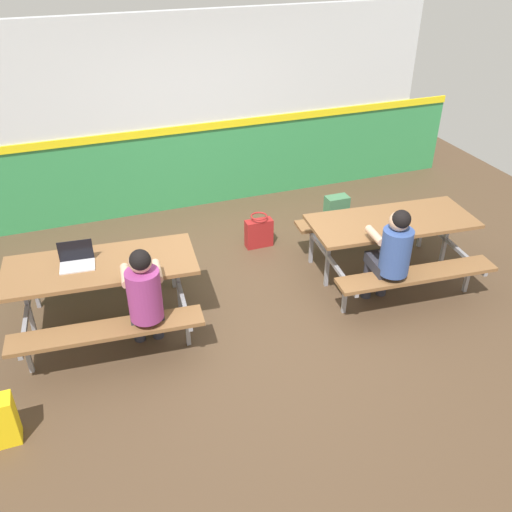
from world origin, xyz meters
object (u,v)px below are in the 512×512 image
Objects in this scene: student_further at (391,251)px; laptop_silver at (77,261)px; picnic_table_right at (390,233)px; student_nearer at (144,294)px; tote_bag_bright at (259,232)px; backpack_dark at (336,212)px; picnic_table_left at (103,278)px.

student_further is 3.57× the size of laptop_silver.
student_nearer is (-2.79, -0.40, 0.13)m from picnic_table_right.
student_nearer is at bearing 176.93° from student_further.
laptop_silver is at bearing -157.40° from tote_bag_bright.
laptop_silver is 3.52m from backpack_dark.
student_nearer is 2.81× the size of tote_bag_bright.
picnic_table_left reaches higher than backpack_dark.
tote_bag_bright is at bearing 22.60° from laptop_silver.
backpack_dark reaches higher than tote_bag_bright.
backpack_dark is (0.35, 1.81, -0.49)m from student_further.
student_nearer is 3.31m from backpack_dark.
student_further is at bearing -64.88° from tote_bag_bright.
student_nearer is at bearing -51.33° from laptop_silver.
student_nearer reaches higher than picnic_table_left.
student_nearer is 0.83m from laptop_silver.
student_further is at bearing -122.42° from picnic_table_right.
student_nearer is at bearing -171.89° from picnic_table_right.
picnic_table_left is 3.11m from picnic_table_right.
student_further is 3.07m from laptop_silver.
laptop_silver reaches higher than picnic_table_left.
student_further is 1.91m from backpack_dark.
picnic_table_right is at bearing -90.71° from backpack_dark.
backpack_dark is at bearing 17.34° from laptop_silver.
student_nearer is at bearing -149.11° from backpack_dark.
backpack_dark is (3.32, 1.04, -0.57)m from laptop_silver.
tote_bag_bright is at bearing 42.92° from student_nearer.
picnic_table_right is (3.10, -0.19, 0.00)m from picnic_table_left.
backpack_dark is 1.15m from tote_bag_bright.
student_further is (2.77, -0.72, 0.13)m from picnic_table_left.
picnic_table_left is 1.55× the size of student_nearer.
picnic_table_right reaches higher than backpack_dark.
laptop_silver is (-2.97, 0.77, 0.08)m from student_further.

